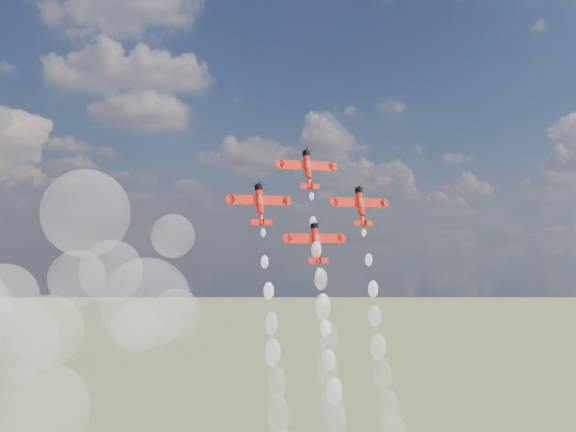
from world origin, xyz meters
The scene contains 8 objects.
plane_lead centered at (-11.94, 19.55, 103.05)m, with size 13.77×5.32×9.64m.
plane_left centered at (-24.87, 17.19, 94.31)m, with size 13.77×5.32×9.64m.
plane_right centered at (1.00, 17.19, 94.31)m, with size 13.77×5.32×9.64m.
plane_slot centered at (-11.94, 14.83, 85.57)m, with size 13.77×5.32×9.64m.
smoke_trail_lead centered at (-12.23, 8.06, 60.44)m, with size 5.27×14.99×48.23m.
smoke_trail_left centered at (-24.89, 5.70, 51.88)m, with size 5.10×15.25×47.90m.
smoke_trail_right centered at (1.29, 5.62, 51.66)m, with size 5.10×15.92×47.55m.
drifted_smoke_cloud centered at (-69.12, 25.71, 71.83)m, with size 62.96×32.23×61.65m.
Camera 1 is at (-76.15, -127.05, 86.13)m, focal length 42.00 mm.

